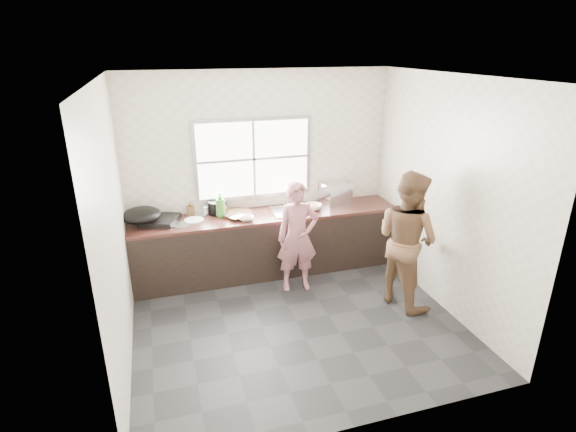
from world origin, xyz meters
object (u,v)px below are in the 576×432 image
object	(u,v)px
bottle_brown_tall	(191,209)
bottle_brown_short	(222,208)
black_pot	(217,207)
cutting_board	(237,214)
bowl_mince	(246,218)
glass_jar	(206,210)
burner	(160,220)
woman	(297,241)
wok	(141,215)
plate_food	(194,220)
pot_lid_left	(181,225)
bottle_green	(220,205)
bowl_crabs	(313,207)
dish_rack	(335,193)
pot_lid_right	(197,214)
bowl_held	(291,215)
person_side	(407,239)

from	to	relation	value
bottle_brown_tall	bottle_brown_short	xyz separation A→B (m)	(0.40, -0.09, 0.00)
black_pot	cutting_board	bearing A→B (deg)	-29.89
bowl_mince	glass_jar	xyz separation A→B (m)	(-0.47, 0.38, 0.02)
burner	bottle_brown_tall	bearing A→B (deg)	19.72
woman	wok	size ratio (longest dim) A/B	2.80
plate_food	pot_lid_left	xyz separation A→B (m)	(-0.17, -0.09, -0.00)
bottle_green	bottle_brown_short	bearing A→B (deg)	68.96
bowl_crabs	glass_jar	size ratio (longest dim) A/B	1.96
bowl_mince	bottle_green	world-z (taller)	bottle_green
cutting_board	black_pot	distance (m)	0.29
black_pot	wok	size ratio (longest dim) A/B	0.50
dish_rack	pot_lid_right	bearing A→B (deg)	161.01
woman	bottle_brown_tall	size ratio (longest dim) A/B	7.82
bowl_held	wok	distance (m)	1.88
dish_rack	pot_lid_left	distance (m)	2.19
person_side	pot_lid_left	xyz separation A→B (m)	(-2.52, 1.16, 0.03)
woman	cutting_board	distance (m)	0.92
bowl_mince	glass_jar	size ratio (longest dim) A/B	2.07
bottle_green	pot_lid_right	world-z (taller)	bottle_green
bowl_mince	bowl_held	bearing A→B (deg)	-5.62
bowl_crabs	bottle_green	bearing A→B (deg)	176.01
bottle_brown_short	glass_jar	size ratio (longest dim) A/B	1.76
dish_rack	burner	bearing A→B (deg)	164.96
bowl_held	bottle_brown_tall	xyz separation A→B (m)	(-1.25, 0.44, 0.06)
bottle_brown_short	dish_rack	xyz separation A→B (m)	(1.62, -0.00, 0.06)
bowl_crabs	bottle_brown_tall	xyz separation A→B (m)	(-1.63, 0.25, 0.05)
bottle_brown_tall	wok	world-z (taller)	wok
bottle_green	wok	world-z (taller)	bottle_green
woman	plate_food	world-z (taller)	woman
bowl_mince	pot_lid_right	size ratio (longest dim) A/B	0.74
glass_jar	dish_rack	distance (m)	1.83
cutting_board	bowl_mince	xyz separation A→B (m)	(0.08, -0.22, 0.01)
bowl_mince	black_pot	size ratio (longest dim) A/B	0.86
cutting_board	pot_lid_left	distance (m)	0.75
bottle_green	dish_rack	distance (m)	1.65
bottle_green	pot_lid_left	size ratio (longest dim) A/B	1.39
cutting_board	bowl_mince	world-z (taller)	bowl_mince
woman	bottle_brown_tall	bearing A→B (deg)	152.70
person_side	woman	bearing A→B (deg)	40.40
wok	pot_lid_left	world-z (taller)	wok
plate_food	burner	distance (m)	0.42
bowl_held	bottle_brown_short	size ratio (longest dim) A/B	1.05
pot_lid_right	bottle_brown_tall	bearing A→B (deg)	180.00
person_side	plate_food	size ratio (longest dim) A/B	6.71
bowl_held	black_pot	xyz separation A→B (m)	(-0.90, 0.41, 0.06)
woman	bottle_brown_short	xyz separation A→B (m)	(-0.83, 0.69, 0.28)
bowl_held	dish_rack	distance (m)	0.86
plate_food	glass_jar	bearing A→B (deg)	50.70
bowl_held	bottle_brown_short	xyz separation A→B (m)	(-0.85, 0.35, 0.06)
bottle_brown_tall	glass_jar	distance (m)	0.20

